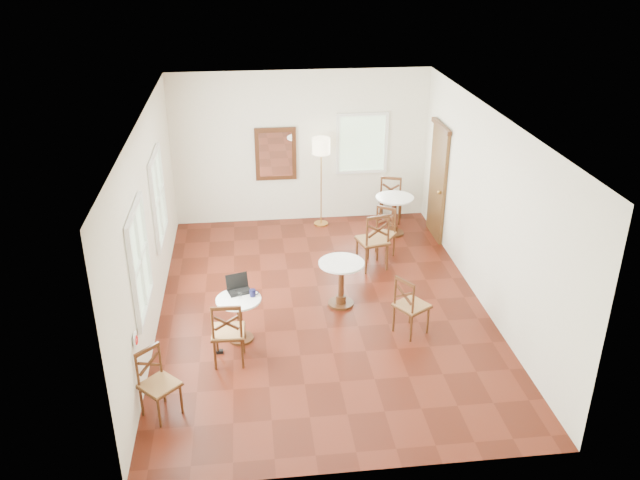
# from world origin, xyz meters

# --- Properties ---
(ground) EXTENTS (7.00, 7.00, 0.00)m
(ground) POSITION_xyz_m (0.00, 0.00, 0.00)
(ground) COLOR #531A0E
(ground) RESTS_ON ground
(room_shell) EXTENTS (5.02, 7.02, 3.01)m
(room_shell) POSITION_xyz_m (-0.06, 0.27, 1.89)
(room_shell) COLOR white
(room_shell) RESTS_ON ground
(cafe_table_near) EXTENTS (0.64, 0.64, 0.67)m
(cafe_table_near) POSITION_xyz_m (-1.27, -0.79, 0.42)
(cafe_table_near) COLOR #4B2812
(cafe_table_near) RESTS_ON ground
(cafe_table_mid) EXTENTS (0.70, 0.70, 0.74)m
(cafe_table_mid) POSITION_xyz_m (0.30, 0.01, 0.46)
(cafe_table_mid) COLOR #4B2812
(cafe_table_mid) RESTS_ON ground
(cafe_table_back) EXTENTS (0.72, 0.72, 0.77)m
(cafe_table_back) POSITION_xyz_m (1.69, 2.54, 0.47)
(cafe_table_back) COLOR #4B2812
(cafe_table_back) RESTS_ON ground
(chair_near_a) EXTENTS (0.46, 0.46, 0.96)m
(chair_near_a) POSITION_xyz_m (-1.42, -1.32, 0.48)
(chair_near_a) COLOR #4B2812
(chair_near_a) RESTS_ON ground
(chair_near_b) EXTENTS (0.57, 0.57, 0.88)m
(chair_near_b) POSITION_xyz_m (-2.24, -2.28, 0.44)
(chair_near_b) COLOR #4B2812
(chair_near_b) RESTS_ON ground
(chair_mid_a) EXTENTS (0.58, 0.58, 1.05)m
(chair_mid_a) POSITION_xyz_m (1.02, 1.19, 0.52)
(chair_mid_a) COLOR #4B2812
(chair_mid_a) RESTS_ON ground
(chair_mid_b) EXTENTS (0.59, 0.59, 0.92)m
(chair_mid_b) POSITION_xyz_m (1.17, -0.90, 0.46)
(chair_mid_b) COLOR #4B2812
(chair_mid_b) RESTS_ON ground
(chair_back_a) EXTENTS (0.58, 0.58, 1.00)m
(chair_back_a) POSITION_xyz_m (1.76, 3.16, 0.50)
(chair_back_a) COLOR #4B2812
(chair_back_a) RESTS_ON ground
(chair_back_b) EXTENTS (0.59, 0.59, 0.92)m
(chair_back_b) POSITION_xyz_m (1.26, 1.57, 0.46)
(chair_back_b) COLOR #4B2812
(chair_back_b) RESTS_ON ground
(floor_lamp) EXTENTS (0.35, 0.35, 1.78)m
(floor_lamp) POSITION_xyz_m (0.35, 3.15, 1.51)
(floor_lamp) COLOR #BF8C3F
(floor_lamp) RESTS_ON ground
(laptop) EXTENTS (0.38, 0.35, 0.23)m
(laptop) POSITION_xyz_m (-1.27, -0.55, 0.73)
(laptop) COLOR black
(laptop) RESTS_ON cafe_table_near
(mouse) EXTENTS (0.09, 0.06, 0.03)m
(mouse) POSITION_xyz_m (-1.32, -0.59, 0.69)
(mouse) COLOR black
(mouse) RESTS_ON cafe_table_near
(navy_mug) EXTENTS (0.13, 0.09, 0.10)m
(navy_mug) POSITION_xyz_m (-1.07, -0.74, 0.72)
(navy_mug) COLOR black
(navy_mug) RESTS_ON cafe_table_near
(water_glass) EXTENTS (0.05, 0.05, 0.09)m
(water_glass) POSITION_xyz_m (-1.25, -0.76, 0.71)
(water_glass) COLOR white
(water_glass) RESTS_ON cafe_table_near
(power_adapter) EXTENTS (0.11, 0.07, 0.05)m
(power_adapter) POSITION_xyz_m (-1.58, -1.10, 0.02)
(power_adapter) COLOR black
(power_adapter) RESTS_ON ground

